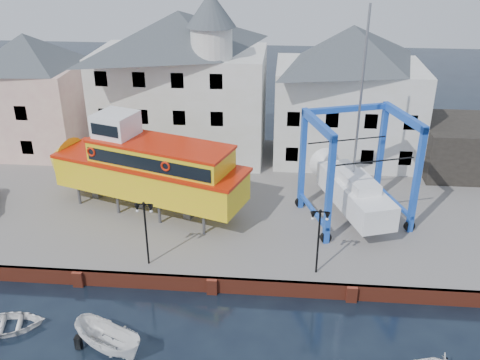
{
  "coord_description": "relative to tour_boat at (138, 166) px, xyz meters",
  "views": [
    {
      "loc": [
        3.85,
        -24.98,
        19.53
      ],
      "look_at": [
        1.0,
        7.0,
        4.0
      ],
      "focal_mm": 40.0,
      "sensor_mm": 36.0,
      "label": 1
    }
  ],
  "objects": [
    {
      "name": "building_white_right",
      "position": [
        15.23,
        10.92,
        2.34
      ],
      "size": [
        12.0,
        8.0,
        11.2
      ],
      "color": "white",
      "rests_on": "hardstanding"
    },
    {
      "name": "lamp_post_right",
      "position": [
        12.23,
        -6.88,
        -0.08
      ],
      "size": [
        1.12,
        0.32,
        4.2
      ],
      "color": "black",
      "rests_on": "hardstanding"
    },
    {
      "name": "shed_dark",
      "position": [
        25.23,
        8.92,
        -1.25
      ],
      "size": [
        8.0,
        7.0,
        4.0
      ],
      "primitive_type": "cube",
      "color": "black",
      "rests_on": "hardstanding"
    },
    {
      "name": "travel_lift",
      "position": [
        14.69,
        0.51,
        -0.88
      ],
      "size": [
        7.96,
        9.71,
        14.26
      ],
      "rotation": [
        0.0,
        0.0,
        0.33
      ],
      "color": "#1D4EB4",
      "rests_on": "hardstanding"
    },
    {
      "name": "building_white_main",
      "position": [
        1.36,
        10.31,
        3.09
      ],
      "size": [
        14.0,
        8.3,
        14.0
      ],
      "color": "white",
      "rests_on": "hardstanding"
    },
    {
      "name": "hardstanding",
      "position": [
        6.23,
        2.92,
        -3.75
      ],
      "size": [
        44.0,
        22.0,
        1.0
      ],
      "primitive_type": "cube",
      "color": "slate",
      "rests_on": "ground"
    },
    {
      "name": "tour_boat",
      "position": [
        0.0,
        0.0,
        0.0
      ],
      "size": [
        16.21,
        8.67,
        6.9
      ],
      "rotation": [
        0.0,
        0.0,
        -0.33
      ],
      "color": "#59595E",
      "rests_on": "hardstanding"
    },
    {
      "name": "lamp_post_left",
      "position": [
        2.23,
        -6.88,
        -0.08
      ],
      "size": [
        1.12,
        0.32,
        4.2
      ],
      "color": "black",
      "rests_on": "hardstanding"
    },
    {
      "name": "motorboat_a",
      "position": [
        1.69,
        -13.15,
        -4.25
      ],
      "size": [
        4.49,
        3.39,
        1.64
      ],
      "primitive_type": "imported",
      "rotation": [
        0.0,
        0.0,
        1.08
      ],
      "color": "white",
      "rests_on": "ground"
    },
    {
      "name": "motorboat_d",
      "position": [
        -4.24,
        -12.12,
        -4.25
      ],
      "size": [
        4.59,
        3.8,
        0.82
      ],
      "primitive_type": "imported",
      "rotation": [
        0.0,
        0.0,
        1.85
      ],
      "color": "white",
      "rests_on": "ground"
    },
    {
      "name": "ground",
      "position": [
        6.23,
        -8.08,
        -4.25
      ],
      "size": [
        140.0,
        140.0,
        0.0
      ],
      "primitive_type": "plane",
      "color": "black",
      "rests_on": "ground"
    },
    {
      "name": "building_pink",
      "position": [
        -11.77,
        9.92,
        1.89
      ],
      "size": [
        8.0,
        7.0,
        10.3
      ],
      "color": "#D59C96",
      "rests_on": "hardstanding"
    },
    {
      "name": "quay_wall",
      "position": [
        6.23,
        -7.97,
        -3.75
      ],
      "size": [
        44.0,
        0.47,
        1.0
      ],
      "color": "maroon",
      "rests_on": "ground"
    }
  ]
}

